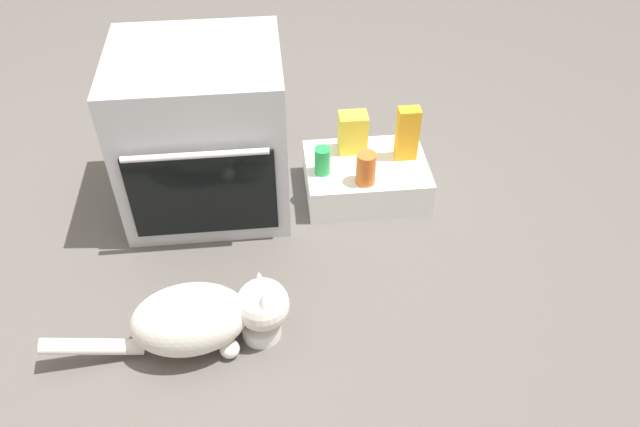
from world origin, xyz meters
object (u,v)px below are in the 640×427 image
(cat, at_px, (203,317))
(pantry_cabinet, at_px, (366,177))
(soda_can, at_px, (322,161))
(juice_carton, at_px, (407,134))
(oven, at_px, (203,132))
(snack_bag, at_px, (353,133))
(food_bowl, at_px, (261,327))
(sauce_jar, at_px, (366,168))

(cat, bearing_deg, pantry_cabinet, 42.68)
(cat, distance_m, soda_can, 0.85)
(pantry_cabinet, xyz_separation_m, juice_carton, (0.17, 0.03, 0.20))
(oven, xyz_separation_m, snack_bag, (0.62, 0.07, -0.10))
(oven, distance_m, food_bowl, 0.84)
(pantry_cabinet, height_order, juice_carton, juice_carton)
(food_bowl, distance_m, cat, 0.21)
(pantry_cabinet, xyz_separation_m, food_bowl, (-0.48, -0.73, -0.04))
(pantry_cabinet, relative_size, soda_can, 4.30)
(oven, height_order, soda_can, oven)
(oven, height_order, snack_bag, oven)
(pantry_cabinet, bearing_deg, oven, 177.55)
(pantry_cabinet, bearing_deg, soda_can, -167.78)
(snack_bag, distance_m, sauce_jar, 0.22)
(food_bowl, bearing_deg, sauce_jar, 53.01)
(pantry_cabinet, height_order, snack_bag, snack_bag)
(pantry_cabinet, bearing_deg, juice_carton, 9.36)
(pantry_cabinet, height_order, cat, cat)
(oven, height_order, juice_carton, oven)
(food_bowl, height_order, soda_can, soda_can)
(sauce_jar, bearing_deg, juice_carton, 37.62)
(snack_bag, bearing_deg, food_bowl, -117.57)
(sauce_jar, distance_m, soda_can, 0.19)
(oven, bearing_deg, sauce_jar, -13.28)
(juice_carton, bearing_deg, pantry_cabinet, -170.64)
(cat, xyz_separation_m, soda_can, (0.47, 0.70, 0.08))
(snack_bag, bearing_deg, cat, -126.16)
(snack_bag, bearing_deg, juice_carton, -18.16)
(snack_bag, relative_size, soda_can, 1.50)
(cat, relative_size, snack_bag, 4.59)
(soda_can, bearing_deg, juice_carton, 10.89)
(food_bowl, relative_size, snack_bag, 0.77)
(sauce_jar, bearing_deg, pantry_cabinet, 78.08)
(food_bowl, distance_m, snack_bag, 0.96)
(pantry_cabinet, distance_m, food_bowl, 0.87)
(snack_bag, height_order, soda_can, snack_bag)
(food_bowl, xyz_separation_m, snack_bag, (0.43, 0.83, 0.21))
(food_bowl, xyz_separation_m, juice_carton, (0.65, 0.75, 0.24))
(oven, xyz_separation_m, soda_can, (0.47, -0.07, -0.13))
(sauce_jar, xyz_separation_m, soda_can, (-0.17, 0.08, -0.01))
(oven, distance_m, snack_bag, 0.63)
(food_bowl, xyz_separation_m, sauce_jar, (0.45, 0.60, 0.19))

